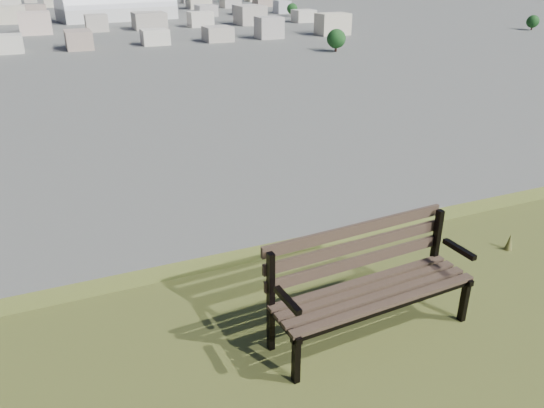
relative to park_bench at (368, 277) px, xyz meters
name	(u,v)px	position (x,y,z in m)	size (l,w,h in m)	color
park_bench	(368,277)	(0.00, 0.00, 0.00)	(1.67, 0.63, 0.86)	#473729
arena	(117,8)	(38.18, 294.77, -19.82)	(59.93, 32.52, 24.02)	silver
city_blocks	(34,3)	(-0.34, 391.76, -21.98)	(395.00, 361.00, 7.00)	beige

